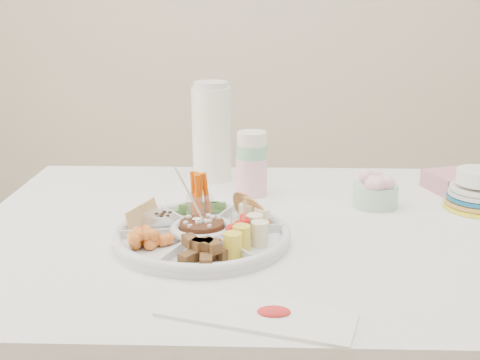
{
  "coord_description": "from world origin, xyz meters",
  "views": [
    {
      "loc": [
        -0.09,
        -1.32,
        1.27
      ],
      "look_at": [
        -0.13,
        0.0,
        0.87
      ],
      "focal_mm": 45.0,
      "sensor_mm": 36.0,
      "label": 1
    }
  ],
  "objects": [
    {
      "name": "carrot_cucumber",
      "position": [
        -0.23,
        0.03,
        0.82
      ],
      "size": [
        0.14,
        0.14,
        0.11
      ],
      "primitive_type": null,
      "rotation": [
        0.0,
        0.0,
        0.14
      ],
      "color": "#E25100",
      "rests_on": "party_tray"
    },
    {
      "name": "granola_chunks",
      "position": [
        -0.19,
        -0.22,
        0.79
      ],
      "size": [
        0.12,
        0.12,
        0.05
      ],
      "primitive_type": null,
      "rotation": [
        0.0,
        0.0,
        0.14
      ],
      "color": "#4D3619",
      "rests_on": "party_tray"
    },
    {
      "name": "cup_stack",
      "position": [
        -0.11,
        0.24,
        0.87
      ],
      "size": [
        0.1,
        0.1,
        0.23
      ],
      "primitive_type": "cylinder",
      "rotation": [
        0.0,
        0.0,
        0.21
      ],
      "color": "silver",
      "rests_on": "dining_table"
    },
    {
      "name": "cherries",
      "position": [
        -0.31,
        -0.18,
        0.79
      ],
      "size": [
        0.13,
        0.13,
        0.05
      ],
      "primitive_type": null,
      "rotation": [
        0.0,
        0.0,
        0.14
      ],
      "color": "#CD610C",
      "rests_on": "party_tray"
    },
    {
      "name": "banana_tomato",
      "position": [
        -0.09,
        -0.14,
        0.82
      ],
      "size": [
        0.14,
        0.14,
        0.1
      ],
      "primitive_type": null,
      "rotation": [
        0.0,
        0.0,
        0.14
      ],
      "color": "#FFE190",
      "rests_on": "party_tray"
    },
    {
      "name": "plate_stack",
      "position": [
        0.46,
        0.14,
        0.81
      ],
      "size": [
        0.18,
        0.18,
        0.11
      ],
      "primitive_type": "cylinder",
      "rotation": [
        0.0,
        0.0,
        0.11
      ],
      "color": "gold",
      "rests_on": "dining_table"
    },
    {
      "name": "party_tray",
      "position": [
        -0.21,
        -0.1,
        0.78
      ],
      "size": [
        0.43,
        0.43,
        0.04
      ],
      "primitive_type": "cylinder",
      "rotation": [
        0.0,
        0.0,
        0.14
      ],
      "color": "silver",
      "rests_on": "dining_table"
    },
    {
      "name": "thermos",
      "position": [
        -0.23,
        0.38,
        0.9
      ],
      "size": [
        0.14,
        0.14,
        0.29
      ],
      "primitive_type": "cylinder",
      "rotation": [
        0.0,
        0.0,
        -0.28
      ],
      "color": "white",
      "rests_on": "dining_table"
    },
    {
      "name": "pita_raisins",
      "position": [
        -0.33,
        -0.05,
        0.8
      ],
      "size": [
        0.11,
        0.11,
        0.05
      ],
      "primitive_type": null,
      "rotation": [
        0.0,
        0.0,
        0.14
      ],
      "color": "tan",
      "rests_on": "party_tray"
    },
    {
      "name": "tortillas",
      "position": [
        -0.11,
        -0.02,
        0.8
      ],
      "size": [
        0.12,
        0.12,
        0.06
      ],
      "primitive_type": null,
      "rotation": [
        0.0,
        0.0,
        0.14
      ],
      "color": "#916123",
      "rests_on": "party_tray"
    },
    {
      "name": "placemat",
      "position": [
        -0.09,
        -0.42,
        0.76
      ],
      "size": [
        0.35,
        0.2,
        0.01
      ],
      "primitive_type": "cube",
      "rotation": [
        0.0,
        0.0,
        -0.29
      ],
      "color": "white",
      "rests_on": "dining_table"
    },
    {
      "name": "napkin_stack",
      "position": [
        0.46,
        0.3,
        0.78
      ],
      "size": [
        0.18,
        0.17,
        0.05
      ],
      "primitive_type": "cube",
      "rotation": [
        0.0,
        0.0,
        0.32
      ],
      "color": "#C7818E",
      "rests_on": "dining_table"
    },
    {
      "name": "bean_dip",
      "position": [
        -0.21,
        -0.1,
        0.79
      ],
      "size": [
        0.11,
        0.11,
        0.04
      ],
      "primitive_type": "cylinder",
      "rotation": [
        0.0,
        0.0,
        0.14
      ],
      "color": "black",
      "rests_on": "party_tray"
    },
    {
      "name": "flower_bowl",
      "position": [
        0.21,
        0.15,
        0.8
      ],
      "size": [
        0.12,
        0.12,
        0.09
      ],
      "primitive_type": "cylinder",
      "rotation": [
        0.0,
        0.0,
        0.04
      ],
      "color": "#AFBFB5",
      "rests_on": "dining_table"
    }
  ]
}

